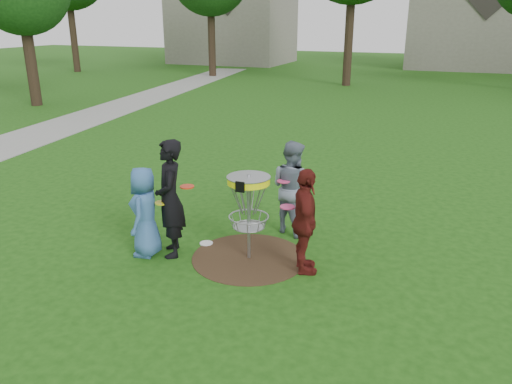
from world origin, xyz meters
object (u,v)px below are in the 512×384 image
at_px(player_blue, 145,212).
at_px(player_maroon, 305,222).
at_px(player_black, 170,199).
at_px(disc_golf_basket, 249,197).
at_px(player_grey, 292,187).

height_order(player_blue, player_maroon, player_maroon).
height_order(player_black, disc_golf_basket, player_black).
xyz_separation_m(player_blue, disc_golf_basket, (1.56, 0.46, 0.30)).
bearing_deg(player_maroon, disc_golf_basket, 61.31).
xyz_separation_m(player_blue, player_maroon, (2.48, 0.36, 0.08)).
relative_size(player_grey, disc_golf_basket, 1.19).
bearing_deg(disc_golf_basket, player_blue, -163.68).
distance_m(player_blue, player_black, 0.45).
relative_size(player_grey, player_maroon, 1.03).
bearing_deg(player_blue, player_black, 99.60).
bearing_deg(player_grey, player_blue, 67.01).
distance_m(player_black, player_maroon, 2.12).
distance_m(player_blue, player_grey, 2.51).
bearing_deg(player_black, disc_golf_basket, 73.07).
height_order(player_blue, player_black, player_black).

